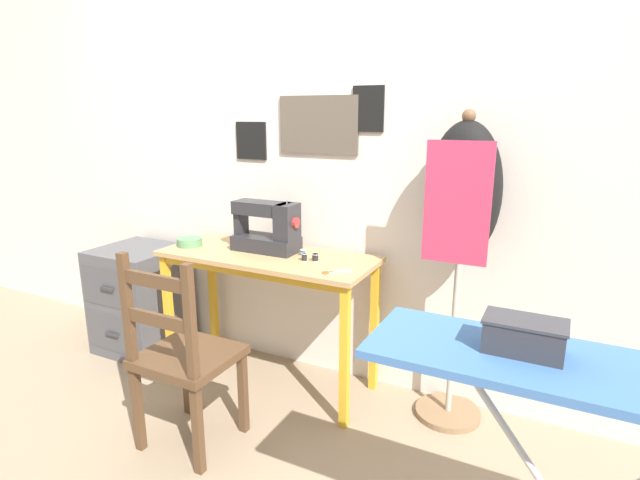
{
  "coord_description": "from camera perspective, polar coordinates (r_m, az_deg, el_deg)",
  "views": [
    {
      "loc": [
        1.4,
        -1.91,
        1.48
      ],
      "look_at": [
        0.33,
        0.21,
        0.87
      ],
      "focal_mm": 28.0,
      "sensor_mm": 36.0,
      "label": 1
    }
  ],
  "objects": [
    {
      "name": "ground_plane",
      "position": [
        2.79,
        -8.36,
        -17.79
      ],
      "size": [
        14.0,
        14.0,
        0.0
      ],
      "primitive_type": "plane",
      "color": "gray"
    },
    {
      "name": "wall_back",
      "position": [
        2.82,
        -2.98,
        10.24
      ],
      "size": [
        10.0,
        0.07,
        2.55
      ],
      "color": "silver",
      "rests_on": "ground_plane"
    },
    {
      "name": "sewing_table",
      "position": [
        2.68,
        -6.14,
        -3.79
      ],
      "size": [
        1.16,
        0.47,
        0.75
      ],
      "color": "tan",
      "rests_on": "ground_plane"
    },
    {
      "name": "sewing_machine",
      "position": [
        2.68,
        -5.86,
        1.33
      ],
      "size": [
        0.37,
        0.17,
        0.29
      ],
      "color": "#28282D",
      "rests_on": "sewing_table"
    },
    {
      "name": "fabric_bowl",
      "position": [
        2.9,
        -14.67,
        -0.18
      ],
      "size": [
        0.14,
        0.14,
        0.04
      ],
      "color": "#56895B",
      "rests_on": "sewing_table"
    },
    {
      "name": "scissors",
      "position": [
        2.34,
        1.38,
        -3.7
      ],
      "size": [
        0.12,
        0.11,
        0.01
      ],
      "color": "silver",
      "rests_on": "sewing_table"
    },
    {
      "name": "thread_spool_near_machine",
      "position": [
        2.62,
        -1.96,
        -1.43
      ],
      "size": [
        0.03,
        0.03,
        0.03
      ],
      "color": "#2875C1",
      "rests_on": "sewing_table"
    },
    {
      "name": "thread_spool_mid_table",
      "position": [
        2.52,
        -1.81,
        -1.97
      ],
      "size": [
        0.03,
        0.03,
        0.04
      ],
      "color": "black",
      "rests_on": "sewing_table"
    },
    {
      "name": "thread_spool_far_edge",
      "position": [
        2.51,
        -0.54,
        -2.02
      ],
      "size": [
        0.04,
        0.04,
        0.04
      ],
      "color": "black",
      "rests_on": "sewing_table"
    },
    {
      "name": "wooden_chair",
      "position": [
        2.33,
        -15.31,
        -12.81
      ],
      "size": [
        0.4,
        0.38,
        0.92
      ],
      "color": "#513823",
      "rests_on": "ground_plane"
    },
    {
      "name": "filing_cabinet",
      "position": [
        3.38,
        -19.84,
        -6.33
      ],
      "size": [
        0.48,
        0.48,
        0.66
      ],
      "color": "#4C4C51",
      "rests_on": "ground_plane"
    },
    {
      "name": "dress_form",
      "position": [
        2.34,
        15.95,
        3.6
      ],
      "size": [
        0.33,
        0.32,
        1.49
      ],
      "color": "#846647",
      "rests_on": "ground_plane"
    },
    {
      "name": "ironing_board",
      "position": [
        1.43,
        28.36,
        -14.62
      ],
      "size": [
        1.1,
        0.34,
        0.88
      ],
      "color": "#3D6BAD",
      "rests_on": "ground_plane"
    },
    {
      "name": "storage_box",
      "position": [
        1.4,
        22.29,
        -10.1
      ],
      "size": [
        0.2,
        0.12,
        0.09
      ],
      "color": "#333338",
      "rests_on": "ironing_board"
    }
  ]
}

